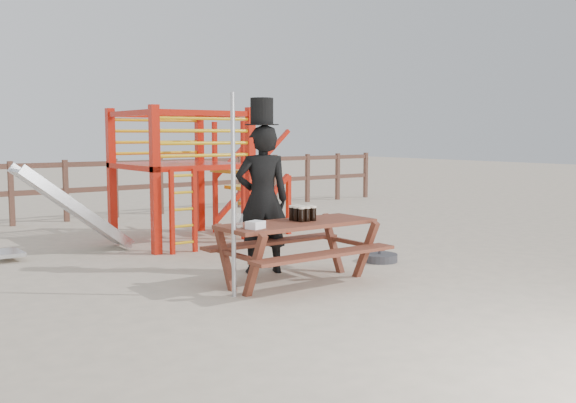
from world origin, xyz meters
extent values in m
plane|color=#C3B097|center=(0.00, 0.00, 0.00)|extent=(60.00, 60.00, 0.00)
cube|color=brown|center=(0.00, 7.00, 1.10)|extent=(15.00, 0.06, 0.10)
cube|color=brown|center=(0.00, 7.00, 0.60)|extent=(15.00, 0.06, 0.10)
cube|color=brown|center=(-1.50, 7.00, 0.60)|extent=(0.09, 0.09, 1.20)
cube|color=brown|center=(-0.50, 7.00, 0.60)|extent=(0.09, 0.09, 1.20)
cube|color=brown|center=(0.50, 7.00, 0.60)|extent=(0.09, 0.09, 1.20)
cube|color=brown|center=(1.50, 7.00, 0.60)|extent=(0.09, 0.09, 1.20)
cube|color=brown|center=(2.50, 7.00, 0.60)|extent=(0.09, 0.09, 1.20)
cube|color=brown|center=(3.50, 7.00, 0.60)|extent=(0.09, 0.09, 1.20)
cube|color=brown|center=(4.50, 7.00, 0.60)|extent=(0.09, 0.09, 1.20)
cube|color=brown|center=(5.50, 7.00, 0.60)|extent=(0.09, 0.09, 1.20)
cube|color=brown|center=(6.50, 7.00, 0.60)|extent=(0.09, 0.09, 1.20)
cube|color=brown|center=(7.50, 7.00, 0.60)|extent=(0.09, 0.09, 1.20)
cube|color=red|center=(-0.60, 2.80, 1.05)|extent=(0.12, 0.12, 2.10)
cube|color=red|center=(1.00, 2.80, 1.05)|extent=(0.12, 0.12, 2.10)
cube|color=red|center=(-0.60, 4.40, 1.05)|extent=(0.12, 0.12, 2.10)
cube|color=red|center=(1.00, 4.40, 1.05)|extent=(0.12, 0.12, 2.10)
cube|color=red|center=(0.20, 3.60, 1.20)|extent=(1.72, 1.72, 0.08)
cube|color=red|center=(0.20, 2.80, 2.00)|extent=(1.60, 0.08, 0.08)
cube|color=red|center=(0.20, 4.40, 2.00)|extent=(1.60, 0.08, 0.08)
cube|color=red|center=(-0.60, 3.60, 2.00)|extent=(0.08, 1.60, 0.08)
cube|color=red|center=(1.00, 3.60, 2.00)|extent=(0.08, 1.60, 0.08)
cylinder|color=yellow|center=(0.20, 2.80, 1.38)|extent=(1.50, 0.05, 0.05)
cylinder|color=yellow|center=(0.20, 4.40, 1.38)|extent=(1.50, 0.05, 0.05)
cylinder|color=yellow|center=(0.20, 2.80, 1.56)|extent=(1.50, 0.05, 0.05)
cylinder|color=yellow|center=(0.20, 4.40, 1.56)|extent=(1.50, 0.05, 0.05)
cylinder|color=yellow|center=(0.20, 2.80, 1.74)|extent=(1.50, 0.05, 0.05)
cylinder|color=yellow|center=(0.20, 4.40, 1.74)|extent=(1.50, 0.05, 0.05)
cylinder|color=yellow|center=(0.20, 2.80, 1.92)|extent=(1.50, 0.05, 0.05)
cylinder|color=yellow|center=(0.20, 4.40, 1.92)|extent=(1.50, 0.05, 0.05)
cube|color=red|center=(-0.43, 2.65, 0.60)|extent=(0.06, 0.06, 1.20)
cube|color=red|center=(-0.07, 2.65, 0.60)|extent=(0.06, 0.06, 1.20)
cylinder|color=yellow|center=(-0.25, 2.65, 0.15)|extent=(0.36, 0.04, 0.04)
cylinder|color=yellow|center=(-0.25, 2.65, 0.39)|extent=(0.36, 0.04, 0.04)
cylinder|color=yellow|center=(-0.25, 2.65, 0.63)|extent=(0.36, 0.04, 0.04)
cylinder|color=yellow|center=(-0.25, 2.65, 0.87)|extent=(0.36, 0.04, 0.04)
cylinder|color=yellow|center=(-0.25, 2.65, 1.11)|extent=(0.36, 0.04, 0.04)
cube|color=yellow|center=(1.15, 3.60, 1.08)|extent=(0.30, 0.90, 0.06)
cube|color=yellow|center=(1.43, 3.60, 0.78)|extent=(0.30, 0.90, 0.06)
cube|color=yellow|center=(1.71, 3.60, 0.48)|extent=(0.30, 0.90, 0.06)
cube|color=yellow|center=(1.99, 3.60, 0.18)|extent=(0.30, 0.90, 0.06)
cube|color=red|center=(1.55, 3.15, 0.60)|extent=(0.95, 0.08, 0.86)
cube|color=red|center=(1.55, 4.05, 0.60)|extent=(0.95, 0.08, 0.86)
cube|color=silver|center=(-1.50, 3.60, 0.62)|extent=(1.53, 0.55, 1.21)
cube|color=silver|center=(-1.50, 3.33, 0.66)|extent=(1.58, 0.04, 1.28)
cube|color=silver|center=(-1.50, 3.87, 0.66)|extent=(1.58, 0.04, 1.28)
cube|color=silver|center=(-2.40, 3.60, 0.10)|extent=(0.35, 0.55, 0.05)
cube|color=brown|center=(-0.10, 0.20, 0.68)|extent=(1.83, 0.71, 0.05)
cube|color=brown|center=(-0.11, -0.30, 0.41)|extent=(1.83, 0.28, 0.04)
cube|color=brown|center=(-0.09, 0.70, 0.41)|extent=(1.83, 0.28, 0.04)
cube|color=brown|center=(-0.88, 0.21, 0.33)|extent=(0.09, 1.09, 0.66)
cube|color=brown|center=(0.67, 0.19, 0.33)|extent=(0.09, 1.09, 0.66)
imported|color=black|center=(-0.09, 0.91, 0.90)|extent=(0.77, 0.66, 1.80)
cube|color=#0C862E|center=(-0.03, 1.04, 1.12)|extent=(0.07, 0.05, 0.42)
cylinder|color=black|center=(-0.09, 0.91, 1.81)|extent=(0.41, 0.41, 0.01)
cylinder|color=black|center=(-0.09, 0.91, 1.97)|extent=(0.28, 0.28, 0.31)
cube|color=white|center=(-0.04, 1.03, 2.08)|extent=(0.13, 0.06, 0.04)
cylinder|color=#B2B2B7|center=(-1.00, 0.11, 1.06)|extent=(0.05, 0.05, 2.11)
cylinder|color=#323236|center=(1.55, 0.52, 0.05)|extent=(0.45, 0.45, 0.10)
cylinder|color=#323236|center=(1.55, 0.52, 0.15)|extent=(0.05, 0.05, 0.09)
cube|color=white|center=(-0.78, 0.05, 0.75)|extent=(0.22, 0.19, 0.08)
cylinder|color=black|center=(-0.07, 0.16, 0.78)|extent=(0.07, 0.07, 0.15)
cylinder|color=#F9E8CC|center=(-0.07, 0.16, 0.87)|extent=(0.08, 0.08, 0.02)
cylinder|color=black|center=(0.01, 0.16, 0.78)|extent=(0.07, 0.07, 0.15)
cylinder|color=#F9E8CC|center=(0.01, 0.16, 0.87)|extent=(0.08, 0.08, 0.02)
cylinder|color=black|center=(0.10, 0.16, 0.78)|extent=(0.07, 0.07, 0.15)
cylinder|color=#F9E8CC|center=(0.10, 0.16, 0.87)|extent=(0.08, 0.08, 0.02)
cylinder|color=black|center=(-0.07, 0.25, 0.78)|extent=(0.07, 0.07, 0.15)
cylinder|color=#F9E8CC|center=(-0.07, 0.25, 0.87)|extent=(0.08, 0.08, 0.02)
cylinder|color=black|center=(0.01, 0.26, 0.78)|extent=(0.07, 0.07, 0.15)
cylinder|color=#F9E8CC|center=(0.01, 0.26, 0.87)|extent=(0.08, 0.08, 0.02)
cylinder|color=black|center=(0.11, 0.25, 0.78)|extent=(0.07, 0.07, 0.15)
cylinder|color=#F9E8CC|center=(0.11, 0.25, 0.87)|extent=(0.08, 0.08, 0.02)
cylinder|color=black|center=(-0.07, 0.34, 0.78)|extent=(0.07, 0.07, 0.15)
cylinder|color=#F9E8CC|center=(-0.07, 0.34, 0.87)|extent=(0.08, 0.08, 0.02)
cylinder|color=black|center=(0.02, 0.35, 0.78)|extent=(0.07, 0.07, 0.15)
cylinder|color=#F9E8CC|center=(0.02, 0.35, 0.87)|extent=(0.08, 0.08, 0.02)
cylinder|color=silver|center=(-0.87, 0.21, 0.78)|extent=(0.07, 0.07, 0.15)
cylinder|color=#F9E8CC|center=(-0.87, 0.21, 0.72)|extent=(0.07, 0.07, 0.02)
camera|label=1|loc=(-4.50, -5.46, 1.69)|focal=40.00mm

